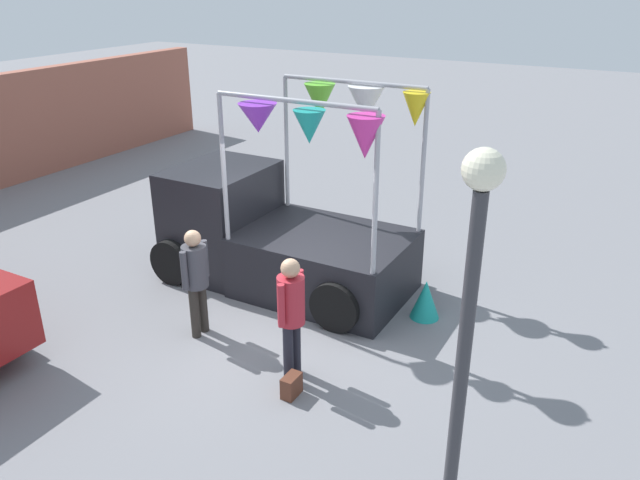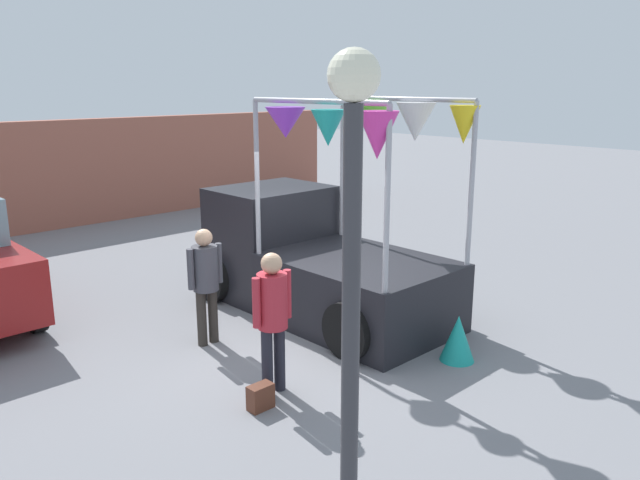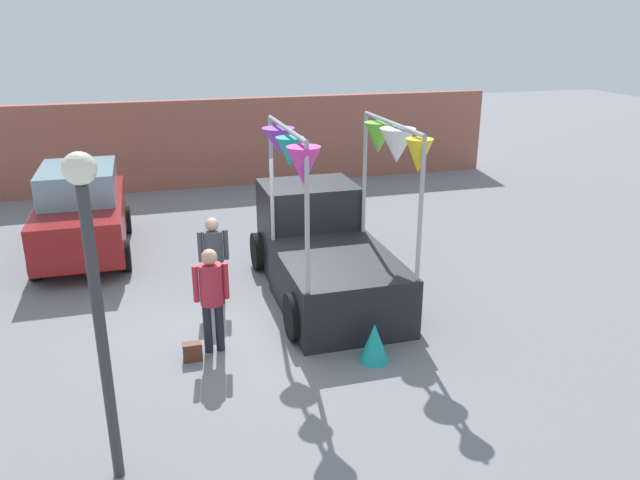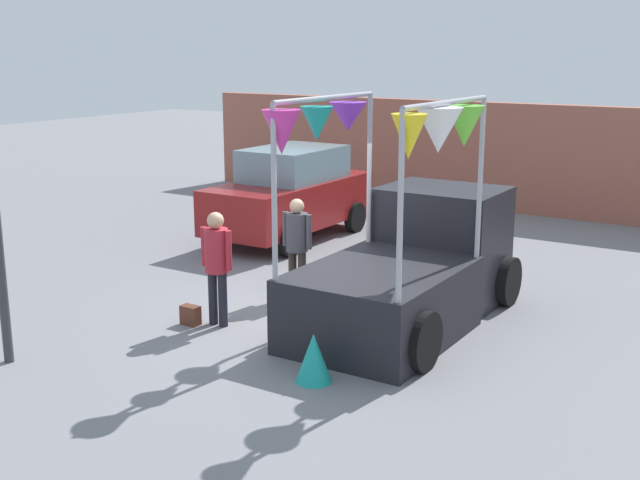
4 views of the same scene
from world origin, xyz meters
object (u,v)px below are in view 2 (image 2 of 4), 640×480
object	(u,v)px
person_vendor	(205,276)
street_lamp	(352,253)
vendor_truck	(312,252)
person_customer	(272,310)
folded_kite_bundle_teal	(458,338)
handbag	(261,397)

from	to	relation	value
person_vendor	street_lamp	size ratio (longest dim) A/B	0.44
vendor_truck	person_customer	distance (m)	2.83
vendor_truck	person_customer	xyz separation A→B (m)	(-2.22, -1.75, 0.10)
folded_kite_bundle_teal	person_customer	bearing A→B (deg)	156.83
person_customer	handbag	size ratio (longest dim) A/B	5.90
vendor_truck	street_lamp	distance (m)	5.75
handbag	folded_kite_bundle_teal	bearing A→B (deg)	-16.31
person_customer	street_lamp	size ratio (longest dim) A/B	0.45
vendor_truck	person_customer	size ratio (longest dim) A/B	2.48
folded_kite_bundle_teal	person_vendor	bearing A→B (deg)	127.13
vendor_truck	handbag	xyz separation A→B (m)	(-2.57, -1.95, -0.76)
person_vendor	handbag	distance (m)	2.14
person_vendor	folded_kite_bundle_teal	distance (m)	3.38
handbag	folded_kite_bundle_teal	size ratio (longest dim) A/B	0.47
person_customer	person_vendor	distance (m)	1.70
person_vendor	vendor_truck	bearing A→B (deg)	1.71
vendor_truck	street_lamp	bearing A→B (deg)	-130.26
handbag	street_lamp	distance (m)	3.38
vendor_truck	person_vendor	distance (m)	1.99
handbag	folded_kite_bundle_teal	world-z (taller)	folded_kite_bundle_teal
vendor_truck	folded_kite_bundle_teal	size ratio (longest dim) A/B	6.84
street_lamp	person_customer	bearing A→B (deg)	61.31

